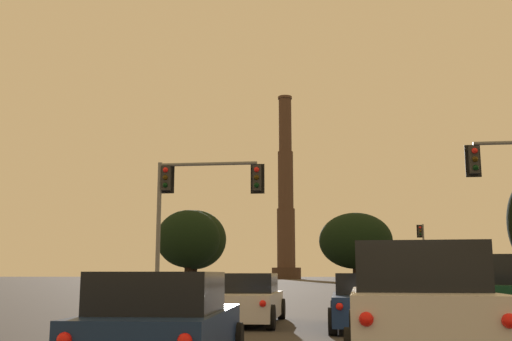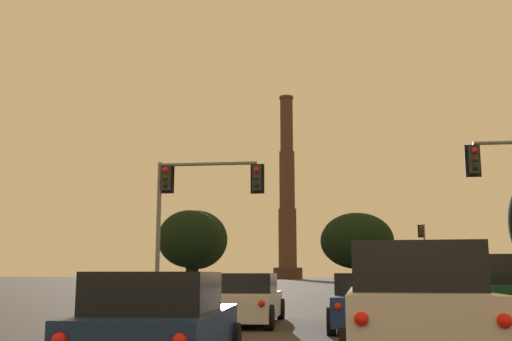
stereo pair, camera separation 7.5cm
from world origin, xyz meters
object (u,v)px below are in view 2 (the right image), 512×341
object	(u,v)px
sedan_left_lane_front	(245,300)
suv_right_lane_front	(492,295)
smokestack	(287,205)
traffic_light_far_right	(423,246)
traffic_light_overhead_left	(193,196)
sedan_center_lane_front	(366,302)
hatchback_left_lane_second	(160,327)
suv_center_lane_second	(413,308)

from	to	relation	value
sedan_left_lane_front	suv_right_lane_front	bearing A→B (deg)	-16.14
smokestack	traffic_light_far_right	bearing A→B (deg)	-79.11
sedan_left_lane_front	traffic_light_overhead_left	world-z (taller)	traffic_light_overhead_left
suv_right_lane_front	sedan_center_lane_front	xyz separation A→B (m)	(-3.04, 0.70, -0.23)
sedan_left_lane_front	smokestack	distance (m)	152.12
hatchback_left_lane_second	suv_right_lane_front	size ratio (longest dim) A/B	0.84
hatchback_left_lane_second	traffic_light_overhead_left	world-z (taller)	traffic_light_overhead_left
sedan_left_lane_front	traffic_light_overhead_left	distance (m)	8.44
sedan_center_lane_front	traffic_light_far_right	distance (m)	44.32
suv_right_lane_front	traffic_light_overhead_left	size ratio (longest dim) A/B	0.82
suv_center_lane_second	traffic_light_overhead_left	world-z (taller)	traffic_light_overhead_left
traffic_light_overhead_left	hatchback_left_lane_second	bearing A→B (deg)	-78.42
suv_center_lane_second	suv_right_lane_front	xyz separation A→B (m)	(2.71, 6.07, 0.00)
hatchback_left_lane_second	traffic_light_overhead_left	xyz separation A→B (m)	(-3.22, 15.69, 3.93)
traffic_light_far_right	suv_center_lane_second	bearing A→B (deg)	-98.74
suv_right_lane_front	suv_center_lane_second	bearing A→B (deg)	-111.33
smokestack	sedan_left_lane_front	bearing A→B (deg)	-86.43
traffic_light_far_right	sedan_left_lane_front	bearing A→B (deg)	-105.09
sedan_left_lane_front	sedan_center_lane_front	world-z (taller)	same
traffic_light_overhead_left	smokestack	world-z (taller)	smokestack
hatchback_left_lane_second	suv_center_lane_second	world-z (taller)	suv_center_lane_second
suv_center_lane_second	sedan_center_lane_front	world-z (taller)	suv_center_lane_second
sedan_left_lane_front	sedan_center_lane_front	distance (m)	3.55
hatchback_left_lane_second	traffic_light_far_right	distance (m)	52.62
sedan_left_lane_front	suv_right_lane_front	distance (m)	6.66
suv_center_lane_second	traffic_light_far_right	world-z (taller)	traffic_light_far_right
hatchback_left_lane_second	smokestack	size ratio (longest dim) A/B	0.08
sedan_center_lane_front	traffic_light_far_right	xyz separation A→B (m)	(8.05, 43.45, 3.39)
hatchback_left_lane_second	suv_right_lane_front	world-z (taller)	suv_right_lane_front
sedan_center_lane_front	smokestack	size ratio (longest dim) A/B	0.09
sedan_left_lane_front	traffic_light_overhead_left	bearing A→B (deg)	114.79
suv_right_lane_front	sedan_center_lane_front	bearing A→B (deg)	169.76
sedan_center_lane_front	traffic_light_overhead_left	xyz separation A→B (m)	(-6.54, 7.88, 3.93)
suv_right_lane_front	traffic_light_far_right	size ratio (longest dim) A/B	0.80
suv_center_lane_second	sedan_left_lane_front	bearing A→B (deg)	117.93
suv_right_lane_front	smokestack	world-z (taller)	smokestack
traffic_light_far_right	traffic_light_overhead_left	bearing A→B (deg)	-112.30
hatchback_left_lane_second	suv_center_lane_second	bearing A→B (deg)	13.66
suv_center_lane_second	traffic_light_far_right	bearing A→B (deg)	84.04
sedan_left_lane_front	suv_right_lane_front	size ratio (longest dim) A/B	0.95
sedan_left_lane_front	sedan_center_lane_front	bearing A→B (deg)	-18.63
hatchback_left_lane_second	suv_right_lane_front	bearing A→B (deg)	45.81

